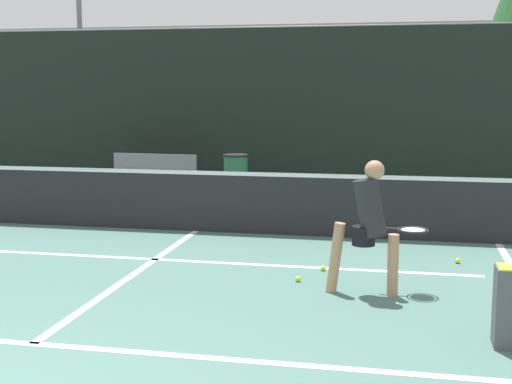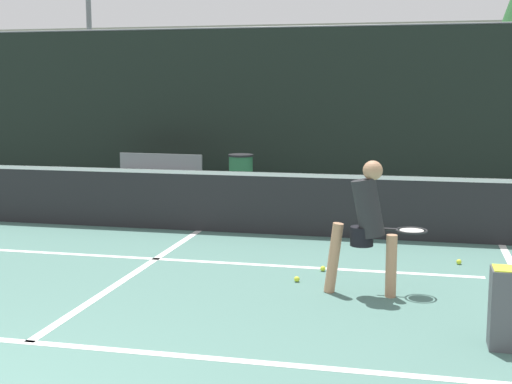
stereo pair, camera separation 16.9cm
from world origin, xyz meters
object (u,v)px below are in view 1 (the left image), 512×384
Objects in this scene: trash_bin at (236,178)px; courtside_bench at (153,173)px; ball_hopper at (511,305)px; parked_car at (134,149)px; player_practicing at (369,221)px.

courtside_bench is at bearing 170.16° from trash_bin.
parked_car reaches higher than ball_hopper.
ball_hopper is at bearing -48.51° from courtside_bench.
parked_car is at bearing 126.98° from player_practicing.
parked_car is (-7.65, 10.77, 0.27)m from ball_hopper.
player_practicing is 1.90m from ball_hopper.
trash_bin reaches higher than ball_hopper.
courtside_bench is 3.71m from parked_car.
courtside_bench is (-4.67, 6.14, -0.33)m from player_practicing.
courtside_bench is at bearing 130.27° from player_practicing.
trash_bin is at bearing -6.94° from courtside_bench.
courtside_bench is 0.41× the size of parked_car.
player_practicing is 6.50m from trash_bin.
courtside_bench is 1.98× the size of trash_bin.
parked_car is at bearing 134.15° from trash_bin.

